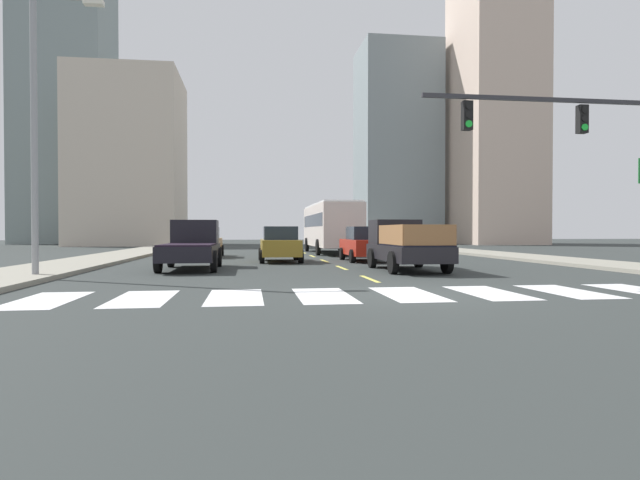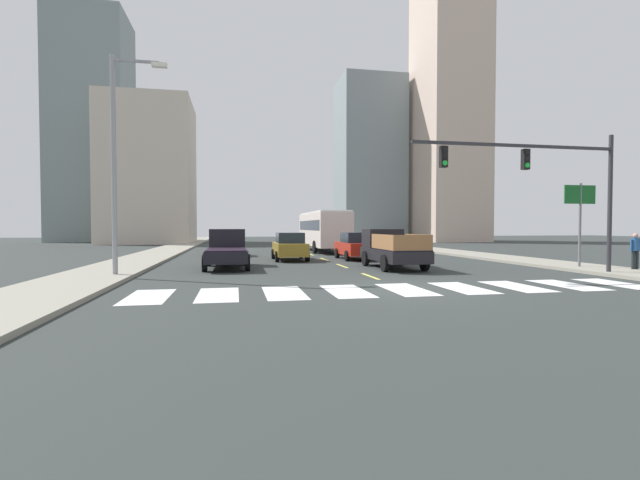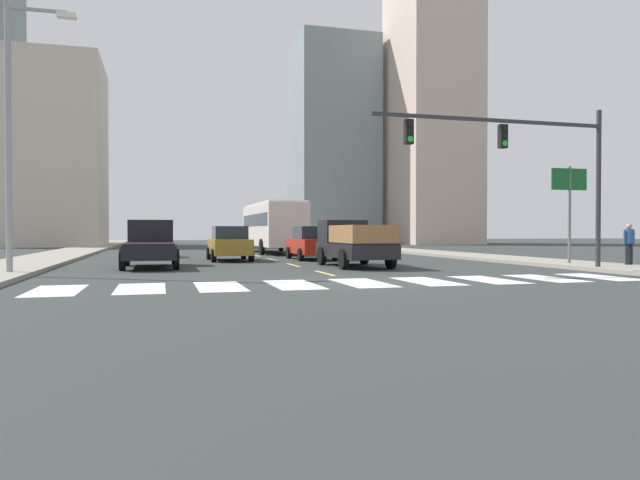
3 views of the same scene
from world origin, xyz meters
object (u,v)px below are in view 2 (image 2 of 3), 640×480
Objects in this scene: pickup_dark at (227,249)px; sedan_near_left at (290,246)px; traffic_signal_gantry at (550,176)px; pedestrian_walking at (635,248)px; city_bus at (323,228)px; pickup_stakebed at (390,249)px; sedan_mid at (225,244)px; direction_sign_green at (580,207)px; streetlight_left at (118,156)px; sedan_near_right at (356,246)px.

pickup_dark reaches higher than sedan_near_left.
pedestrian_walking is at bearing 8.65° from traffic_signal_gantry.
pedestrian_walking is (10.63, -19.68, -0.84)m from city_bus.
pickup_stakebed is at bearing -53.04° from sedan_near_left.
sedan_mid is 22.14m from direction_sign_green.
sedan_near_left is 0.49× the size of streetlight_left.
direction_sign_green is at bearing -40.16° from sedan_mid.
direction_sign_green reaches higher than sedan_near_right.
city_bus is 22.39m from pedestrian_walking.
sedan_mid is at bearing 92.44° from pickup_dark.
pickup_dark is at bearing -154.70° from sedan_near_right.
streetlight_left is at bearing -168.81° from pickup_stakebed.
pedestrian_walking is (5.06, 0.77, -3.09)m from traffic_signal_gantry.
sedan_near_right is (0.25, -9.51, -1.09)m from city_bus.
streetlight_left reaches higher than sedan_near_right.
sedan_near_right is at bearing 33.48° from streetlight_left.
sedan_mid is 1.05× the size of direction_sign_green.
streetlight_left is at bearing -134.37° from sedan_near_left.
pickup_dark is at bearing -131.24° from sedan_near_left.
streetlight_left is (-11.95, -17.57, 3.02)m from city_bus.
traffic_signal_gantry is (9.56, -11.04, 3.35)m from sedan_near_left.
traffic_signal_gantry is 2.18× the size of direction_sign_green.
direction_sign_green reaches higher than pickup_stakebed.
city_bus reaches higher than pedestrian_walking.
sedan_near_right is 15.19m from streetlight_left.
city_bus is at bearing 26.32° from sedan_mid.
sedan_near_left is 0.48× the size of traffic_signal_gantry.
direction_sign_green is at bearing -13.70° from pickup_dark.
traffic_signal_gantry is at bearing -49.17° from sedan_near_left.
pickup_dark is at bearing -89.64° from sedan_mid.
pickup_stakebed is 7.94m from traffic_signal_gantry.
sedan_near_left is 1.05× the size of direction_sign_green.
sedan_near_right is at bearing -34.05° from sedan_mid.
traffic_signal_gantry is (5.10, -5.14, 3.27)m from pickup_stakebed.
pickup_dark is 17.56m from direction_sign_green.
sedan_near_left is 12.12m from streetlight_left.
sedan_near_right and sedan_near_left have the same top height.
streetlight_left reaches higher than direction_sign_green.
sedan_near_left is at bearing 130.87° from traffic_signal_gantry.
traffic_signal_gantry is 17.78m from streetlight_left.
traffic_signal_gantry reaches higher than sedan_near_right.
sedan_mid is at bearing -150.15° from city_bus.
sedan_near_left is at bearing -110.86° from city_bus.
sedan_near_right is (-0.22, 5.81, -0.08)m from pickup_stakebed.
pickup_stakebed is 7.40m from sedan_near_left.
pedestrian_walking is at bearing -22.34° from pickup_stakebed.
city_bus is at bearing 61.21° from pickup_dark.
streetlight_left is (-21.13, 0.42, 1.94)m from direction_sign_green.
pickup_dark is 0.58× the size of streetlight_left.
sedan_near_right is at bearing 93.10° from pickup_stakebed.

